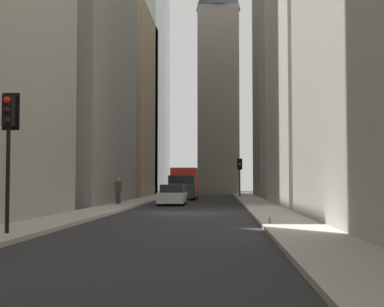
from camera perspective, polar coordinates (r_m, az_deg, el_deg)
name	(u,v)px	position (r m, az deg, el deg)	size (l,w,h in m)	color
ground_plane	(183,213)	(28.35, -0.95, -6.21)	(135.00, 135.00, 0.00)	#262628
sidewalk_right	(96,212)	(29.02, -9.89, -5.96)	(90.00, 2.20, 0.14)	#A8A399
sidewalk_left	(271,212)	(28.38, 8.20, -6.04)	(90.00, 2.20, 0.14)	#A8A399
building_left_far	(303,86)	(59.71, 11.45, 6.88)	(12.15, 10.00, 23.47)	gray
building_left_midfar	(347,42)	(39.74, 15.82, 11.10)	(15.76, 10.00, 22.36)	beige
building_right_midfar	(53,50)	(43.14, -14.18, 10.42)	(16.63, 10.50, 23.01)	gray
building_right_far	(104,105)	(59.73, -9.12, 5.00)	(13.44, 10.00, 19.64)	#9E8966
church_spire	(218,50)	(72.15, 2.76, 10.66)	(5.71, 5.71, 35.58)	gray
delivery_truck	(184,183)	(49.26, -0.83, -3.12)	(6.46, 2.25, 2.84)	red
sedan_silver	(173,195)	(37.93, -2.03, -4.38)	(4.30, 1.78, 1.42)	#B7BABF
traffic_light_foreground	(9,129)	(16.81, -18.51, 2.42)	(0.43, 0.52, 4.09)	black
traffic_light_midblock	(240,169)	(54.42, 4.98, -1.57)	(0.43, 0.52, 3.76)	black
pedestrian	(118,190)	(37.02, -7.67, -3.73)	(0.26, 0.44, 1.73)	#33333D
discarded_bottle	(270,221)	(19.66, 8.08, -6.92)	(0.07, 0.07, 0.27)	brown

